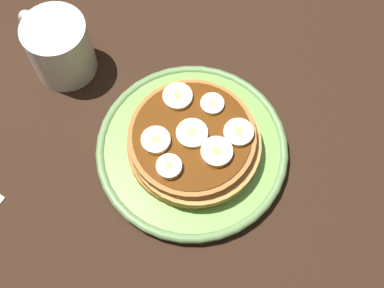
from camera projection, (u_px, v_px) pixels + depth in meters
The scene contains 11 objects.
ground_plane at pixel (192, 157), 61.99cm from camera, with size 140.00×140.00×3.00cm, color black.
plate at pixel (192, 149), 59.73cm from camera, with size 22.56×22.56×1.82cm.
pancake_stack at pixel (191, 143), 57.52cm from camera, with size 15.54×15.01×3.61cm.
banana_slice_0 at pixel (190, 134), 55.77cm from camera, with size 3.53×3.53×0.74cm.
banana_slice_1 at pixel (169, 167), 54.04cm from camera, with size 2.78×2.78×1.02cm.
banana_slice_2 at pixel (178, 97), 57.64cm from camera, with size 3.41×3.41×0.79cm.
banana_slice_3 at pixel (212, 104), 57.30cm from camera, with size 2.72×2.72×0.69cm.
banana_slice_4 at pixel (217, 152), 54.76cm from camera, with size 3.50×3.50×0.95cm.
banana_slice_5 at pixel (156, 140), 55.37cm from camera, with size 3.24×3.24×0.87cm.
banana_slice_6 at pixel (238, 133), 55.80cm from camera, with size 3.33×3.33×0.79cm.
coffee_mug at pixel (58, 46), 61.82cm from camera, with size 10.89×7.74×8.07cm.
Camera 1 is at (-15.32, 18.05, 55.81)cm, focal length 47.53 mm.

